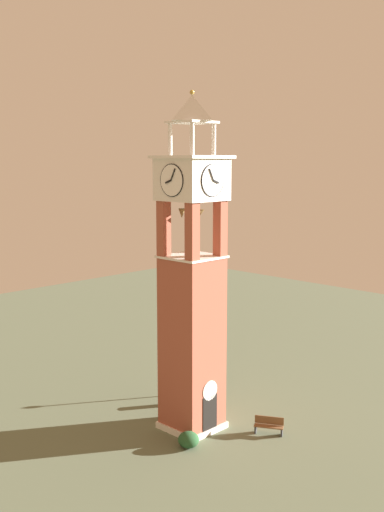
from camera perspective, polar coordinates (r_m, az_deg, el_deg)
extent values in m
plane|color=#5B664C|center=(36.38, 0.00, -15.41)|extent=(80.00, 80.00, 0.00)
cube|color=#9E4C38|center=(34.68, 0.00, -8.09)|extent=(2.70, 2.70, 9.68)
cube|color=silver|center=(36.31, 0.00, -15.15)|extent=(2.90, 2.90, 0.35)
cube|color=black|center=(35.06, 1.64, -14.33)|extent=(1.10, 0.04, 2.20)
cylinder|color=silver|center=(34.53, 1.65, -12.19)|extent=(1.10, 0.04, 1.10)
cube|color=#9E4C38|center=(31.87, 0.02, 2.15)|extent=(0.56, 0.56, 3.08)
cube|color=#9E4C38|center=(33.42, 2.60, 2.45)|extent=(0.56, 0.56, 3.08)
cube|color=#9E4C38|center=(33.40, -2.60, 2.44)|extent=(0.56, 0.56, 3.08)
cube|color=#9E4C38|center=(34.88, -0.02, 2.73)|extent=(0.56, 0.56, 3.08)
cube|color=silver|center=(33.58, 0.00, -0.06)|extent=(2.86, 2.86, 0.12)
cone|color=brown|center=(33.74, 0.71, 3.96)|extent=(0.50, 0.50, 0.37)
cone|color=brown|center=(33.56, -0.94, 3.93)|extent=(0.38, 0.38, 0.52)
cone|color=brown|center=(32.74, 0.41, 3.81)|extent=(0.58, 0.58, 0.41)
cube|color=silver|center=(33.19, 0.00, 6.99)|extent=(2.94, 2.94, 2.21)
cylinder|color=white|center=(32.16, 1.91, 6.93)|extent=(1.68, 0.05, 1.68)
torus|color=black|center=(32.16, 1.91, 6.93)|extent=(1.71, 0.06, 1.71)
cube|color=black|center=(32.27, 2.23, 6.81)|extent=(0.43, 0.03, 0.23)
cube|color=black|center=(32.00, 1.80, 7.46)|extent=(0.36, 0.03, 0.63)
cylinder|color=white|center=(34.25, -1.79, 7.05)|extent=(1.68, 0.05, 1.68)
torus|color=black|center=(34.25, -1.79, 7.05)|extent=(1.71, 0.06, 1.71)
cube|color=black|center=(34.43, -1.62, 6.94)|extent=(0.43, 0.03, 0.23)
cube|color=black|center=(34.18, -2.05, 7.54)|extent=(0.36, 0.03, 0.63)
cylinder|color=white|center=(32.14, -1.88, 6.93)|extent=(0.05, 1.68, 1.68)
torus|color=black|center=(32.14, -1.88, 6.93)|extent=(0.06, 1.71, 1.71)
cube|color=black|center=(32.25, -2.20, 6.81)|extent=(0.03, 0.43, 0.23)
cube|color=black|center=(31.98, -1.77, 7.46)|extent=(0.03, 0.36, 0.63)
cylinder|color=white|center=(34.27, 1.76, 7.05)|extent=(0.05, 1.68, 1.68)
torus|color=black|center=(34.27, 1.76, 7.05)|extent=(0.06, 1.71, 1.71)
cube|color=black|center=(34.45, 1.59, 6.94)|extent=(0.03, 0.43, 0.23)
cube|color=black|center=(34.20, 2.02, 7.55)|extent=(0.03, 0.36, 0.63)
cube|color=silver|center=(33.17, 0.00, 9.04)|extent=(3.30, 3.30, 0.16)
cylinder|color=silver|center=(32.04, 0.02, 10.67)|extent=(0.22, 0.22, 1.65)
cylinder|color=silver|center=(33.21, 2.01, 10.60)|extent=(0.22, 0.22, 1.65)
cylinder|color=silver|center=(33.20, -2.01, 10.60)|extent=(0.22, 0.22, 1.65)
cylinder|color=silver|center=(34.33, -0.02, 10.54)|extent=(0.22, 0.22, 1.65)
cube|color=silver|center=(33.22, 0.00, 12.13)|extent=(2.06, 2.06, 0.12)
pyramid|color=silver|center=(33.27, 0.00, 13.39)|extent=(2.06, 2.06, 1.35)
sphere|color=#B79338|center=(33.35, 0.00, 14.75)|extent=(0.24, 0.24, 0.24)
cube|color=brown|center=(35.66, 7.03, -15.21)|extent=(1.18, 1.61, 0.06)
cube|color=brown|center=(35.72, 7.08, -14.67)|extent=(0.84, 1.41, 0.44)
cube|color=#2D2D33|center=(35.68, 8.21, -15.64)|extent=(0.38, 0.27, 0.42)
cube|color=#2D2D33|center=(35.85, 5.84, -15.47)|extent=(0.38, 0.27, 0.42)
cylinder|color=black|center=(41.02, 2.85, -10.05)|extent=(0.12, 0.12, 3.33)
sphere|color=#F9EFCC|center=(40.46, 2.87, -7.59)|extent=(0.36, 0.36, 0.36)
cylinder|color=#4C4C51|center=(39.22, -2.38, -12.93)|extent=(0.52, 0.52, 0.80)
ellipsoid|color=#234C28|center=(34.01, -0.32, -16.44)|extent=(1.11, 1.11, 0.84)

